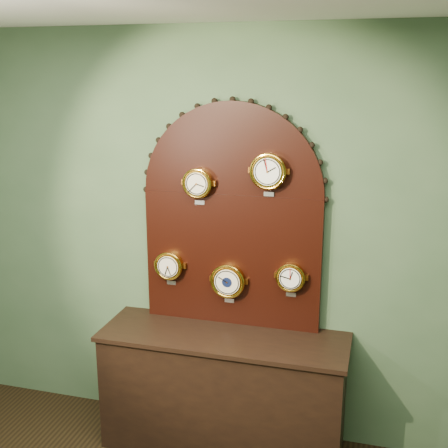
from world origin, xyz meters
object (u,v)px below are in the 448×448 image
(roman_clock, at_px, (198,183))
(shop_counter, at_px, (223,393))
(barometer, at_px, (228,281))
(tide_clock, at_px, (291,277))
(hygrometer, at_px, (169,265))
(arabic_clock, at_px, (268,171))
(display_board, at_px, (232,210))

(roman_clock, bearing_deg, shop_counter, -35.89)
(roman_clock, bearing_deg, barometer, -0.31)
(roman_clock, xyz_separation_m, tide_clock, (0.62, 0.00, -0.59))
(hygrometer, distance_m, tide_clock, 0.84)
(shop_counter, height_order, arabic_clock, arabic_clock)
(barometer, relative_size, tide_clock, 1.18)
(roman_clock, distance_m, arabic_clock, 0.47)
(shop_counter, xyz_separation_m, tide_clock, (0.41, 0.15, 0.82))
(roman_clock, height_order, tide_clock, roman_clock)
(shop_counter, distance_m, hygrometer, 0.94)
(display_board, xyz_separation_m, hygrometer, (-0.43, -0.07, -0.40))
(display_board, relative_size, barometer, 5.33)
(tide_clock, bearing_deg, roman_clock, -179.98)
(roman_clock, relative_size, arabic_clock, 0.88)
(hygrometer, height_order, tide_clock, hygrometer)
(hygrometer, height_order, barometer, hygrometer)
(barometer, bearing_deg, display_board, 83.05)
(shop_counter, height_order, barometer, barometer)
(arabic_clock, relative_size, hygrometer, 1.13)
(display_board, height_order, tide_clock, display_board)
(arabic_clock, bearing_deg, hygrometer, 179.93)
(shop_counter, xyz_separation_m, barometer, (-0.01, 0.15, 0.75))
(display_board, distance_m, tide_clock, 0.58)
(shop_counter, height_order, tide_clock, tide_clock)
(arabic_clock, height_order, barometer, arabic_clock)
(tide_clock, bearing_deg, shop_counter, -159.44)
(display_board, distance_m, barometer, 0.48)
(barometer, bearing_deg, arabic_clock, 0.05)
(shop_counter, xyz_separation_m, display_board, (0.00, 0.22, 1.23))
(display_board, bearing_deg, hygrometer, -171.20)
(display_board, bearing_deg, shop_counter, -90.00)
(shop_counter, distance_m, roman_clock, 1.43)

